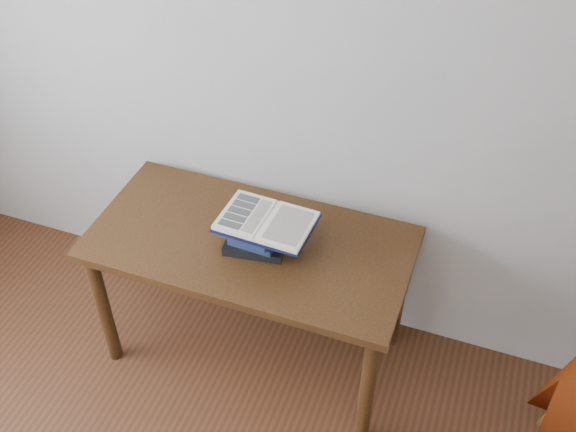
% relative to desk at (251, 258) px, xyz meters
% --- Properties ---
extents(desk, '(1.30, 0.65, 0.70)m').
position_rel_desk_xyz_m(desk, '(0.00, 0.00, 0.00)').
color(desk, '#452F11').
rests_on(desk, ground).
extents(book_stack, '(0.27, 0.20, 0.13)m').
position_rel_desk_xyz_m(book_stack, '(0.03, -0.02, 0.16)').
color(book_stack, black).
rests_on(book_stack, desk).
extents(open_book, '(0.37, 0.27, 0.03)m').
position_rel_desk_xyz_m(open_book, '(0.08, -0.01, 0.24)').
color(open_book, black).
rests_on(open_book, book_stack).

